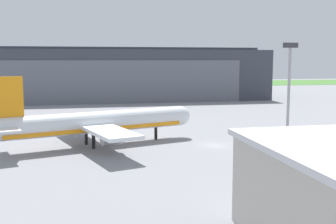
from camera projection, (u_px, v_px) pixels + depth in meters
The scene contains 5 objects.
ground_plane at pixel (214, 145), 69.82m from camera, with size 440.00×440.00×0.00m, color gray.
grass_field_strip at pixel (123, 84), 242.91m from camera, with size 440.00×56.00×0.08m, color #477B35.
maintenance_hangar at pixel (120, 74), 153.46m from camera, with size 106.68×36.76×19.30m.
airliner_near_right at pixel (97, 123), 69.05m from camera, with size 34.74×29.06×12.12m.
apron_light_mast at pixel (289, 87), 65.37m from camera, with size 2.40×0.50×17.31m.
Camera 1 is at (-21.37, -65.59, 14.61)m, focal length 43.51 mm.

